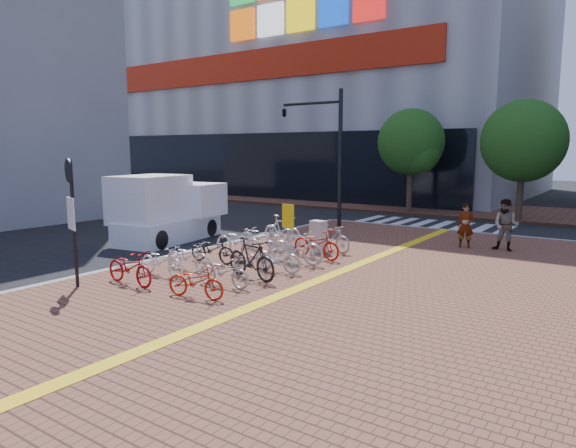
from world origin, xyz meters
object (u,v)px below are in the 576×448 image
Objects in this scene: bike_3 at (212,249)px; bike_12 at (316,244)px; bike_2 at (188,256)px; bike_10 at (278,257)px; bike_0 at (130,267)px; bike_9 at (251,259)px; notice_sign at (72,207)px; bike_8 at (224,271)px; bike_4 at (239,241)px; utility_box at (318,236)px; bike_6 at (282,231)px; box_truck at (167,210)px; traffic_light_pole at (313,133)px; pedestrian_a at (466,226)px; yellow_sign at (288,221)px; bike_11 at (297,247)px; pedestrian_b at (506,225)px; bike_5 at (261,237)px; bike_13 at (331,238)px; bike_7 at (196,281)px; bike_1 at (162,261)px.

bike_12 is (2.39, 2.47, 0.05)m from bike_3.
bike_2 is 1.03× the size of bike_10.
bike_9 is (2.30, 2.33, 0.11)m from bike_0.
bike_3 is (-0.07, 1.14, 0.04)m from bike_2.
bike_2 is 0.47× the size of notice_sign.
notice_sign is (-3.20, -2.24, 1.72)m from bike_8.
utility_box reaches higher than bike_4.
box_truck is (-4.99, -1.18, 0.56)m from bike_6.
traffic_light_pole is at bearing 39.92° from bike_12.
bike_8 is 5.41m from utility_box.
traffic_light_pole reaches higher than bike_2.
bike_10 is at bearing -136.91° from bike_6.
bike_0 is at bearing 176.97° from bike_3.
bike_3 is at bearing -145.25° from pedestrian_a.
yellow_sign reaches higher than bike_9.
bike_11 is (0.06, 3.38, 0.14)m from bike_8.
pedestrian_a is 0.48× the size of notice_sign.
bike_3 is at bearing -129.00° from pedestrian_b.
bike_13 reaches higher than bike_5.
bike_9 is 1.06× the size of yellow_sign.
utility_box is at bearing 4.54° from bike_11.
utility_box is at bearing -5.76° from bike_7.
bike_1 is 0.97m from bike_2.
bike_13 reaches higher than bike_3.
bike_2 is 1.14m from bike_3.
bike_9 is 8.97m from pedestrian_a.
bike_2 is 10.27m from pedestrian_a.
traffic_light_pole is at bearing 11.04° from bike_4.
pedestrian_a reaches higher than bike_2.
bike_0 is 2.13m from bike_2.
bike_6 is at bearing 36.09° from bike_11.
bike_11 reaches higher than bike_1.
bike_7 is at bearing -124.69° from pedestrian_a.
utility_box is at bearing -33.36° from bike_3.
yellow_sign is at bearing 67.13° from notice_sign.
bike_9 is at bearing -144.87° from bike_6.
bike_4 is 1.23× the size of bike_10.
bike_12 reaches higher than bike_3.
notice_sign reaches higher than bike_9.
bike_11 reaches higher than bike_8.
bike_1 is at bearing -112.80° from yellow_sign.
utility_box reaches higher than bike_13.
bike_6 reaches higher than bike_8.
bike_4 is 1.95m from yellow_sign.
bike_3 is at bearing 3.09° from bike_0.
bike_4 is (-0.06, 1.36, 0.05)m from bike_3.
bike_1 is 0.33× the size of box_truck.
bike_8 is 0.87× the size of yellow_sign.
box_truck is (-4.85, 2.50, 0.69)m from bike_3.
pedestrian_b is at bearing 22.21° from box_truck.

